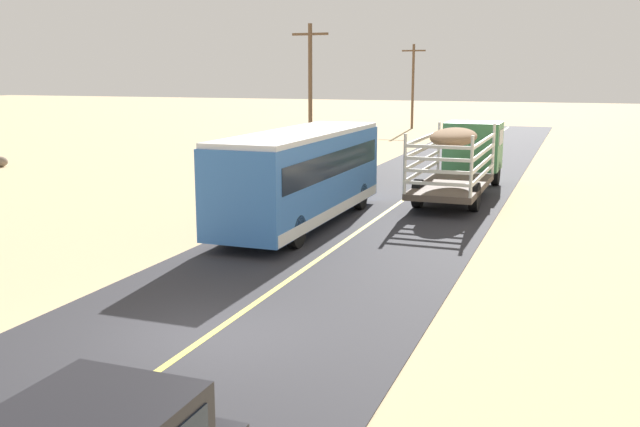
{
  "coord_description": "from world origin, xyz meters",
  "views": [
    {
      "loc": [
        6.71,
        -11.66,
        5.17
      ],
      "look_at": [
        0.0,
        6.37,
        1.31
      ],
      "focal_mm": 39.46,
      "sensor_mm": 36.0,
      "label": 1
    }
  ],
  "objects_px": {
    "livestock_truck": "(466,151)",
    "bus": "(302,174)",
    "power_pole_far": "(413,84)",
    "power_pole_mid": "(310,88)",
    "boulder_near_shoulder": "(0,162)"
  },
  "relations": [
    {
      "from": "livestock_truck",
      "to": "bus",
      "type": "xyz_separation_m",
      "value": [
        -4.19,
        -8.9,
        -0.04
      ]
    },
    {
      "from": "livestock_truck",
      "to": "power_pole_far",
      "type": "bearing_deg",
      "value": 106.8
    },
    {
      "from": "bus",
      "to": "power_pole_far",
      "type": "bearing_deg",
      "value": 98.13
    },
    {
      "from": "power_pole_mid",
      "to": "livestock_truck",
      "type": "bearing_deg",
      "value": -37.11
    },
    {
      "from": "bus",
      "to": "power_pole_mid",
      "type": "relative_size",
      "value": 1.26
    },
    {
      "from": "power_pole_mid",
      "to": "boulder_near_shoulder",
      "type": "distance_m",
      "value": 17.97
    },
    {
      "from": "livestock_truck",
      "to": "power_pole_far",
      "type": "xyz_separation_m",
      "value": [
        -10.36,
        34.31,
        2.38
      ]
    },
    {
      "from": "livestock_truck",
      "to": "bus",
      "type": "distance_m",
      "value": 9.84
    },
    {
      "from": "bus",
      "to": "power_pole_mid",
      "type": "distance_m",
      "value": 18.02
    },
    {
      "from": "power_pole_far",
      "to": "bus",
      "type": "bearing_deg",
      "value": -81.87
    },
    {
      "from": "livestock_truck",
      "to": "boulder_near_shoulder",
      "type": "bearing_deg",
      "value": -178.5
    },
    {
      "from": "power_pole_mid",
      "to": "power_pole_far",
      "type": "distance_m",
      "value": 26.47
    },
    {
      "from": "boulder_near_shoulder",
      "to": "power_pole_mid",
      "type": "bearing_deg",
      "value": 29.06
    },
    {
      "from": "power_pole_far",
      "to": "livestock_truck",
      "type": "bearing_deg",
      "value": -73.2
    },
    {
      "from": "livestock_truck",
      "to": "power_pole_far",
      "type": "height_order",
      "value": "power_pole_far"
    }
  ]
}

